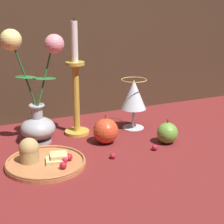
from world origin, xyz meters
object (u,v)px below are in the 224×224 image
object	(u,v)px
apple_near_glass	(106,131)
candlestick	(76,91)
plate_with_pastries	(42,159)
apple_beside_vase	(167,133)
vase	(36,102)
wine_glass	(134,96)

from	to	relation	value
apple_near_glass	candlestick	bearing A→B (deg)	114.94
plate_with_pastries	apple_beside_vase	distance (m)	0.39
plate_with_pastries	candlestick	world-z (taller)	candlestick
plate_with_pastries	apple_beside_vase	bearing A→B (deg)	-0.29
apple_near_glass	plate_with_pastries	bearing A→B (deg)	-160.44
vase	apple_beside_vase	bearing A→B (deg)	-25.39
vase	plate_with_pastries	distance (m)	0.20
vase	wine_glass	size ratio (longest dim) A/B	2.03
plate_with_pastries	wine_glass	xyz separation A→B (m)	(0.36, 0.16, 0.10)
wine_glass	apple_near_glass	bearing A→B (deg)	-148.68
apple_beside_vase	plate_with_pastries	bearing A→B (deg)	179.71
vase	apple_near_glass	bearing A→B (deg)	-25.99
plate_with_pastries	candlestick	distance (m)	0.28
wine_glass	apple_beside_vase	bearing A→B (deg)	-79.13
candlestick	apple_beside_vase	size ratio (longest dim) A/B	4.80
plate_with_pastries	candlestick	bearing A→B (deg)	49.33
wine_glass	apple_beside_vase	size ratio (longest dim) A/B	2.20
apple_near_glass	apple_beside_vase	bearing A→B (deg)	-24.73
plate_with_pastries	apple_near_glass	bearing A→B (deg)	19.56
candlestick	apple_beside_vase	world-z (taller)	candlestick
wine_glass	apple_beside_vase	world-z (taller)	wine_glass
vase	candlestick	world-z (taller)	candlestick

